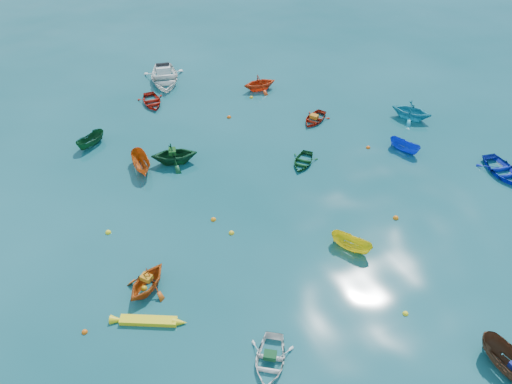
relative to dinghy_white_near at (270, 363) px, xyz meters
name	(u,v)px	position (x,y,z in m)	size (l,w,h in m)	color
ground	(297,248)	(4.80, 5.54, 0.00)	(160.00, 160.00, 0.00)	#0A4249
dinghy_white_near	(270,363)	(0.00, 0.00, 0.00)	(2.05, 2.86, 0.59)	white
sampan_brown_mid	(508,372)	(9.29, -5.37, 0.00)	(1.27, 3.36, 1.30)	#4F2E1C
dinghy_blue_se	(501,173)	(20.53, 5.07, 0.00)	(2.45, 3.42, 0.71)	#0D24AC
dinghy_orange_w	(148,289)	(-3.58, 6.65, 0.00)	(2.35, 2.72, 1.43)	#BC4C11
sampan_yellow_mid	(350,249)	(7.47, 4.10, 0.00)	(0.94, 2.49, 0.96)	yellow
dinghy_green_e	(303,163)	(9.28, 12.18, 0.00)	(1.77, 2.48, 0.51)	#11491E
dinghy_cyan_se	(410,118)	(19.70, 13.25, 0.00)	(2.61, 3.03, 1.59)	teal
sampan_orange_n	(142,169)	(-0.69, 16.69, 0.00)	(1.08, 2.87, 1.11)	#CE5713
dinghy_green_n	(175,163)	(1.53, 16.31, 0.00)	(2.67, 3.10, 1.63)	#104523
dinghy_red_ne	(314,120)	(12.95, 16.43, 0.00)	(1.87, 2.61, 0.54)	#9F1F0D
sampan_blue_far	(404,151)	(16.43, 10.13, 0.00)	(0.88, 2.34, 0.90)	blue
dinghy_red_far	(152,104)	(2.68, 24.67, 0.00)	(2.08, 2.90, 0.60)	#A6190D
dinghy_orange_far	(260,90)	(11.47, 22.67, 0.00)	(2.38, 2.76, 1.45)	red
sampan_green_far	(92,145)	(-3.06, 21.05, 0.00)	(0.92, 2.45, 0.95)	#104824
kayak_yellow	(149,322)	(-4.21, 4.65, 0.00)	(0.50, 3.49, 0.34)	yellow
motorboat_white	(165,81)	(4.85, 27.75, 0.00)	(3.52, 4.92, 1.62)	white
tarp_green_a	(270,355)	(0.06, 0.08, 0.44)	(0.59, 0.44, 0.28)	#124924
tarp_orange_a	(146,278)	(-3.54, 6.68, 0.85)	(0.56, 0.43, 0.27)	orange
tarp_green_b	(172,151)	(1.43, 16.34, 0.97)	(0.63, 0.48, 0.31)	#134D18
tarp_orange_b	(314,116)	(12.86, 16.38, 0.41)	(0.58, 0.44, 0.28)	orange
buoy_or_a	(85,332)	(-7.13, 5.53, 0.00)	(0.30, 0.30, 0.30)	#E25B0C
buoy_ye_a	(405,314)	(7.28, -0.79, 0.00)	(0.30, 0.30, 0.30)	yellow
buoy_or_b	(396,218)	(11.37, 4.88, 0.00)	(0.35, 0.35, 0.35)	orange
buoy_ye_b	(144,289)	(-3.76, 6.76, 0.00)	(0.33, 0.33, 0.33)	yellow
buoy_or_c	(213,220)	(1.55, 9.85, 0.00)	(0.33, 0.33, 0.33)	orange
buoy_ye_c	(231,233)	(2.03, 8.32, 0.00)	(0.33, 0.33, 0.33)	yellow
buoy_or_d	(368,148)	(14.39, 11.57, 0.00)	(0.31, 0.31, 0.31)	#FF5D0D
buoy_ye_d	(108,233)	(-4.35, 11.70, 0.00)	(0.34, 0.34, 0.34)	yellow
buoy_or_e	(229,118)	(7.30, 19.86, 0.00)	(0.33, 0.33, 0.33)	#E3540C
buoy_ye_e	(251,98)	(10.23, 21.78, 0.00)	(0.31, 0.31, 0.31)	gold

